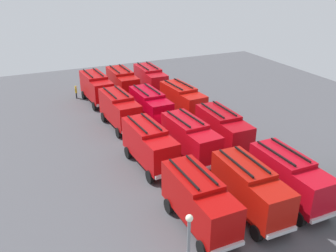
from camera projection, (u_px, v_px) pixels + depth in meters
The scene contains 16 objects.
ground_plane at pixel (168, 138), 38.84m from camera, with size 65.19×65.19×0.00m, color #4C4C51.
fire_truck_0 at pixel (96, 87), 48.10m from camera, with size 7.33×3.09×3.88m.
fire_truck_1 at pixel (120, 109), 40.78m from camera, with size 7.33×3.10×3.88m.
fire_truck_2 at pixel (149, 144), 32.73m from camera, with size 7.32×3.08×3.88m.
fire_truck_3 at pixel (199, 200), 24.93m from camera, with size 7.23×2.83×3.88m.
fire_truck_4 at pixel (122, 82), 50.02m from camera, with size 7.24×2.85×3.88m.
fire_truck_5 at pixel (150, 106), 41.56m from camera, with size 7.28×2.94×3.88m.
fire_truck_6 at pixel (190, 138), 33.86m from camera, with size 7.33×3.11×3.88m.
fire_truck_7 at pixel (250, 188), 26.26m from camera, with size 7.23×2.83×3.88m.
fire_truck_8 at pixel (150, 79), 51.40m from camera, with size 7.21×2.78×3.88m.
fire_truck_9 at pixel (183, 100), 43.49m from camera, with size 7.36×3.18×3.88m.
fire_truck_10 at pixel (223, 129), 35.79m from camera, with size 7.22×2.80×3.88m.
fire_truck_11 at pixel (289, 177), 27.65m from camera, with size 7.21×2.78×3.88m.
firefighter_3 at pixel (76, 91), 50.14m from camera, with size 0.45×0.29×1.72m.
traffic_cone_0 at pixel (253, 168), 32.42m from camera, with size 0.50×0.50×0.72m, color #F2600C.
traffic_cone_1 at pixel (187, 101), 48.36m from camera, with size 0.49×0.49×0.69m, color #F2600C.
Camera 1 is at (31.96, -14.44, 16.74)m, focal length 39.32 mm.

